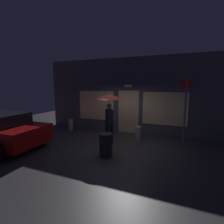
{
  "coord_description": "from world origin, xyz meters",
  "views": [
    {
      "loc": [
        2.52,
        -6.23,
        2.46
      ],
      "look_at": [
        -0.13,
        0.23,
        1.37
      ],
      "focal_mm": 27.09,
      "sensor_mm": 36.0,
      "label": 1
    }
  ],
  "objects_px": {
    "person_with_umbrella": "(109,104)",
    "sidewalk_bollard": "(138,133)",
    "street_sign_post": "(185,110)",
    "sidewalk_bollard_2": "(71,124)",
    "trash_bin": "(106,145)"
  },
  "relations": [
    {
      "from": "person_with_umbrella",
      "to": "trash_bin",
      "type": "distance_m",
      "value": 1.89
    },
    {
      "from": "street_sign_post",
      "to": "person_with_umbrella",
      "type": "bearing_deg",
      "value": -171.94
    },
    {
      "from": "street_sign_post",
      "to": "sidewalk_bollard_2",
      "type": "distance_m",
      "value": 5.97
    },
    {
      "from": "street_sign_post",
      "to": "sidewalk_bollard_2",
      "type": "relative_size",
      "value": 4.46
    },
    {
      "from": "street_sign_post",
      "to": "trash_bin",
      "type": "height_order",
      "value": "street_sign_post"
    },
    {
      "from": "sidewalk_bollard_2",
      "to": "person_with_umbrella",
      "type": "bearing_deg",
      "value": -22.38
    },
    {
      "from": "street_sign_post",
      "to": "sidewalk_bollard",
      "type": "bearing_deg",
      "value": 165.6
    },
    {
      "from": "person_with_umbrella",
      "to": "sidewalk_bollard",
      "type": "xyz_separation_m",
      "value": [
        1.07,
        0.9,
        -1.39
      ]
    },
    {
      "from": "person_with_umbrella",
      "to": "sidewalk_bollard",
      "type": "bearing_deg",
      "value": 93.22
    },
    {
      "from": "person_with_umbrella",
      "to": "street_sign_post",
      "type": "distance_m",
      "value": 2.97
    },
    {
      "from": "trash_bin",
      "to": "sidewalk_bollard",
      "type": "bearing_deg",
      "value": 73.9
    },
    {
      "from": "sidewalk_bollard_2",
      "to": "trash_bin",
      "type": "height_order",
      "value": "trash_bin"
    },
    {
      "from": "person_with_umbrella",
      "to": "trash_bin",
      "type": "relative_size",
      "value": 2.59
    },
    {
      "from": "street_sign_post",
      "to": "sidewalk_bollard",
      "type": "relative_size",
      "value": 4.43
    },
    {
      "from": "person_with_umbrella",
      "to": "trash_bin",
      "type": "xyz_separation_m",
      "value": [
        0.43,
        -1.31,
        -1.3
      ]
    }
  ]
}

